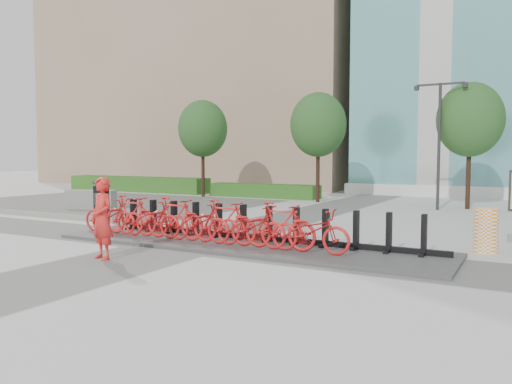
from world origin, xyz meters
The scene contains 25 objects.
ground centered at (0.00, 0.00, 0.00)m, with size 120.00×120.00×0.00m, color #B8B9B6.
tan_building centered at (-16.00, 26.00, 15.00)m, with size 26.00×16.00×30.00m, color gray.
gravel_patch centered at (-10.00, 7.00, 0.01)m, with size 14.00×14.00×0.00m, color #5F5E5A.
curb centered at (-10.00, 1.90, 0.07)m, with size 14.00×0.25×0.15m, color gray.
hedge_a centered at (-14.00, 13.50, 0.45)m, with size 10.00×1.40×0.90m, color #2D6A18.
hedge_b centered at (-5.00, 13.20, 0.35)m, with size 6.00×1.20×0.70m, color #2D6A18.
tree_0 centered at (-8.00, 12.00, 3.59)m, with size 2.60×2.60×5.10m.
tree_1 centered at (-1.50, 12.00, 3.59)m, with size 2.60×2.60×5.10m.
tree_2 centered at (5.00, 12.00, 3.59)m, with size 2.60×2.60×5.10m.
streetlamp centered at (4.00, 11.00, 3.13)m, with size 2.00×0.20×5.00m.
dock_pad centered at (1.30, 0.30, 0.04)m, with size 9.60×2.40×0.08m, color #474747.
dock_rail_posts centered at (1.36, 0.77, 0.51)m, with size 8.02×0.50×0.85m, color black, non-canonical shape.
bike_0 centered at (-2.60, -0.05, 0.55)m, with size 0.62×1.78×0.94m, color red.
bike_1 centered at (-1.88, -0.05, 0.60)m, with size 0.49×1.73×1.04m, color red.
bike_2 centered at (-1.16, -0.05, 0.55)m, with size 0.62×1.78×0.94m, color red.
bike_3 centered at (-0.44, -0.05, 0.60)m, with size 0.49×1.73×1.04m, color red.
bike_4 centered at (0.28, -0.05, 0.55)m, with size 0.62×1.78×0.94m, color red.
bike_5 centered at (1.00, -0.05, 0.60)m, with size 0.49×1.73×1.04m, color red.
bike_6 centered at (1.72, -0.05, 0.55)m, with size 0.62×1.78×0.94m, color red.
bike_7 centered at (2.44, -0.05, 0.60)m, with size 0.49×1.73×1.04m, color red.
bike_8 centered at (3.16, -0.05, 0.55)m, with size 0.62×1.78×0.94m, color red.
kiosk centered at (-3.47, 0.49, 0.72)m, with size 0.42×0.36×1.33m.
worker_red centered at (-0.47, -2.38, 0.85)m, with size 0.62×0.41×1.69m, color red.
construction_barrel centered at (6.38, 2.20, 0.49)m, with size 0.51×0.51×0.98m, color orange.
jersey_barrier centered at (-8.36, 4.61, 0.39)m, with size 2.00×0.54×0.77m, color gray.
Camera 1 is at (7.21, -9.75, 2.10)m, focal length 35.00 mm.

